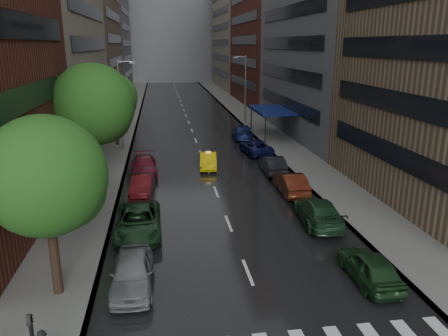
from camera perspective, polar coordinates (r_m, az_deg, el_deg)
The scene contains 16 objects.
ground at distance 18.40m, azimuth 5.73°, elevation -19.46°, with size 220.00×220.00×0.00m, color gray.
road at distance 65.49m, azimuth -4.87°, elevation 6.55°, with size 14.00×140.00×0.01m, color black.
sidewalk_left at distance 65.56m, azimuth -12.79°, elevation 6.29°, with size 4.00×140.00×0.15m, color gray.
sidewalk_right at distance 66.62m, azimuth 2.93°, elevation 6.81°, with size 4.00×140.00×0.15m, color gray.
buildings_left at distance 74.33m, azimuth -17.97°, elevation 19.36°, with size 8.00×108.00×38.00m.
buildings_right at distance 73.80m, azimuth 6.88°, elevation 19.26°, with size 8.05×109.10×36.00m.
building_far at distance 132.67m, azimuth -7.01°, elevation 18.16°, with size 40.00×14.00×32.00m, color slate.
tree_near at distance 19.09m, azimuth -22.32°, elevation -1.02°, with size 5.01×5.01×7.98m.
tree_mid at distance 32.87m, azimuth -16.70°, elevation 7.93°, with size 5.89×5.89×9.39m.
tree_far at distance 47.70m, azimuth -14.15°, elevation 8.99°, with size 4.81×4.81×7.67m.
taxi at distance 38.62m, azimuth -2.06°, elevation 0.99°, with size 1.43×4.11×1.35m, color #DBBA0B.
parked_cars_left at distance 28.51m, azimuth -10.91°, elevation -4.62°, with size 2.67×22.97×1.56m.
parked_cars_right at distance 36.57m, azimuth 6.68°, elevation 0.17°, with size 2.85×36.91×1.60m.
street_lamp_left at distance 45.04m, azimuth -13.31°, elevation 8.20°, with size 1.74×0.22×9.00m.
street_lamp_right at distance 60.90m, azimuth 2.72°, elevation 10.52°, with size 1.74×0.22×9.00m.
awning at distance 51.70m, azimuth 6.21°, elevation 7.52°, with size 4.00×8.00×3.12m.
Camera 1 is at (-3.88, -14.50, 10.64)m, focal length 35.00 mm.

